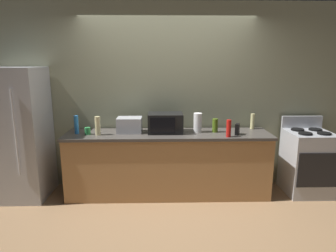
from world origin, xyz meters
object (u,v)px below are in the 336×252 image
Objects in this scene: cordless_phone at (237,129)px; refrigerator at (19,134)px; bottle_olive_oil at (215,125)px; bottle_hand_soap at (98,126)px; stove_range at (307,162)px; toaster_oven at (130,125)px; paper_towel_roll at (198,123)px; bottle_spray_cleaner at (76,125)px; mug_green at (88,131)px; bottle_vinegar at (253,121)px; bottle_hot_sauce at (229,128)px; microwave at (165,123)px.

refrigerator is at bearing -160.38° from cordless_phone.
bottle_hand_soap is at bearing -175.49° from bottle_olive_oil.
bottle_olive_oil is at bearing 0.90° from refrigerator.
stove_range is at bearing 1.64° from bottle_hand_soap.
refrigerator is at bearing -177.72° from toaster_oven.
bottle_spray_cleaner is (-1.67, -0.05, -0.01)m from paper_towel_roll.
cordless_phone is 2.03m from mug_green.
bottle_vinegar reaches higher than bottle_olive_oil.
paper_towel_roll reaches higher than stove_range.
stove_range is 1.35m from bottle_hot_sauce.
microwave is 1.29m from bottle_vinegar.
mug_green is at bearing -176.91° from bottle_olive_oil.
cordless_phone is 0.32m from bottle_olive_oil.
microwave is 3.20× the size of cordless_phone.
stove_range is at bearing -1.36° from toaster_oven.
refrigerator is at bearing 175.37° from bottle_hot_sauce.
bottle_spray_cleaner reaches higher than cordless_phone.
paper_towel_roll is 1.08× the size of bottle_spray_cleaner.
stove_range is 4.31× the size of bottle_spray_cleaner.
bottle_hot_sauce is at bearing -64.58° from bottle_olive_oil.
refrigerator is at bearing 175.63° from bottle_hand_soap.
bottle_hot_sauce is at bearing -36.90° from paper_towel_roll.
bottle_olive_oil is at bearing 3.09° from mug_green.
mug_green is at bearing -173.02° from bottle_vinegar.
microwave reaches higher than bottle_spray_cleaner.
refrigerator is at bearing 179.98° from bottle_spray_cleaner.
paper_towel_roll reaches higher than cordless_phone.
bottle_hot_sauce is at bearing -118.89° from cordless_phone.
mug_green is (-2.03, 0.06, -0.03)m from cordless_phone.
bottle_hot_sauce is at bearing -4.63° from refrigerator.
bottle_hot_sauce is 0.91× the size of bottle_spray_cleaner.
mug_green is at bearing -159.89° from cordless_phone.
bottle_hot_sauce is (-1.21, -0.23, 0.55)m from stove_range.
refrigerator is 7.19× the size of bottle_spray_cleaner.
bottle_hot_sauce is (-0.15, -0.12, 0.04)m from cordless_phone.
mug_green is at bearing 174.62° from bottle_hot_sauce.
cordless_phone is (-1.06, -0.11, 0.51)m from stove_range.
bottle_spray_cleaner is at bearing -177.73° from microwave.
bottle_hand_soap is 0.17m from mug_green.
toaster_oven is at bearing 19.39° from bottle_hand_soap.
mug_green is (0.16, -0.05, -0.08)m from bottle_spray_cleaner.
bottle_hot_sauce is at bearing -4.79° from bottle_hand_soap.
stove_range is 1.68m from paper_towel_roll.
microwave is at bearing 2.27° from bottle_spray_cleaner.
stove_range is at bearing 27.66° from cordless_phone.
bottle_hand_soap is (-0.91, -0.13, -0.01)m from microwave.
bottle_hand_soap reaches higher than toaster_oven.
refrigerator reaches higher than stove_range.
bottle_hand_soap is at bearing -174.36° from paper_towel_roll.
bottle_spray_cleaner is 1.32× the size of bottle_olive_oil.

